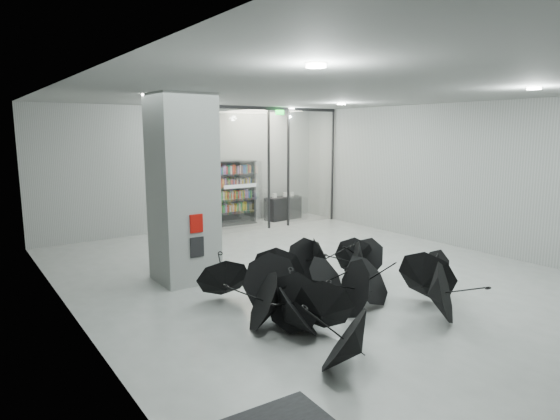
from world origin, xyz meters
TOP-DOWN VIEW (x-y plane):
  - room at (0.00, 0.00)m, footprint 14.00×14.02m
  - column at (-2.50, 2.00)m, footprint 1.20×1.20m
  - fire_cabinet at (-2.50, 1.38)m, footprint 0.28×0.04m
  - info_panel at (-2.50, 1.38)m, footprint 0.30×0.03m
  - exit_sign at (2.40, 5.30)m, footprint 0.30×0.06m
  - glass_partition at (2.39, 5.50)m, footprint 5.06×0.08m
  - bookshelf at (1.26, 6.75)m, footprint 2.04×0.58m
  - shop_counter at (3.45, 6.57)m, footprint 1.45×0.71m
  - umbrella_cluster at (-1.00, -1.19)m, footprint 4.89×4.71m

SIDE VIEW (x-z plane):
  - umbrella_cluster at x=-1.00m, z-range -0.34..0.99m
  - shop_counter at x=3.45m, z-range 0.00..0.84m
  - info_panel at x=-2.50m, z-range 0.64..1.06m
  - bookshelf at x=1.26m, z-range 0.00..2.22m
  - fire_cabinet at x=-2.50m, z-range 1.16..1.54m
  - column at x=-2.50m, z-range 0.00..4.00m
  - glass_partition at x=2.39m, z-range 0.18..4.18m
  - room at x=0.00m, z-range 0.84..4.85m
  - exit_sign at x=2.40m, z-range 3.74..3.90m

